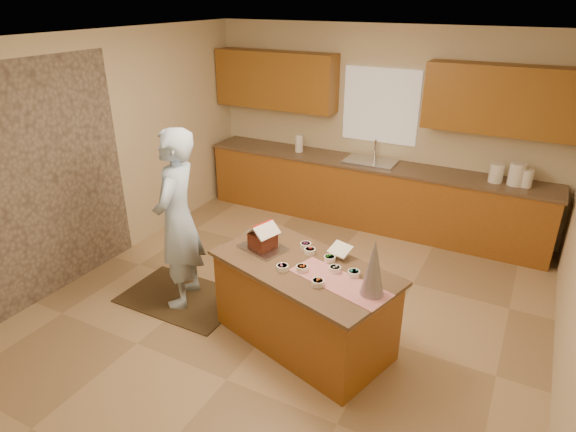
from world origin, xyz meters
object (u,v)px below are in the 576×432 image
object	(u,v)px
island_base	(304,305)
tinsel_tree	(374,268)
gingerbread_house	(263,238)
boy	(178,220)

from	to	relation	value
island_base	tinsel_tree	world-z (taller)	tinsel_tree
island_base	gingerbread_house	bearing A→B (deg)	-174.81
island_base	gingerbread_house	size ratio (longest dim) A/B	5.19
tinsel_tree	boy	distance (m)	2.13
island_base	boy	distance (m)	1.54
island_base	tinsel_tree	distance (m)	0.98
boy	gingerbread_house	xyz separation A→B (m)	(0.95, 0.08, -0.02)
tinsel_tree	boy	size ratio (longest dim) A/B	0.26
gingerbread_house	tinsel_tree	bearing A→B (deg)	-12.30
island_base	boy	size ratio (longest dim) A/B	0.85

